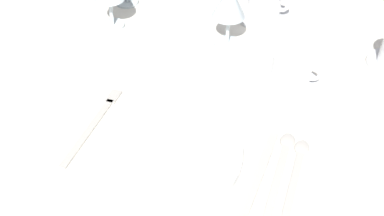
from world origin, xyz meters
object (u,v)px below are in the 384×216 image
Objects in this scene: fork_outer at (95,123)px; spoon_soup at (281,166)px; coffee_cup_far at (292,68)px; spoon_dessert at (296,174)px; coffee_cup_right at (265,1)px; dinner_plate at (167,153)px; dinner_knife at (257,177)px; wine_glass_left at (229,4)px.

fork_outer is 0.37m from spoon_soup.
spoon_dessert is at bearing -74.30° from coffee_cup_far.
coffee_cup_far is (0.13, -0.25, -0.00)m from coffee_cup_right.
coffee_cup_right is (-0.20, 0.50, 0.04)m from spoon_dessert.
dinner_knife is at bearing 3.74° from dinner_plate.
dinner_plate is at bearing -176.26° from dinner_knife.
spoon_dessert reaches higher than fork_outer.
dinner_plate is 0.54m from coffee_cup_right.
spoon_soup is at bearing 53.06° from dinner_knife.
spoon_soup is 0.52m from coffee_cup_right.
coffee_cup_far is at bearing -62.62° from coffee_cup_right.
fork_outer is at bearing -175.86° from spoon_soup.
spoon_soup is (0.20, 0.05, -0.01)m from dinner_plate.
dinner_plate is 1.20× the size of spoon_soup.
dinner_plate is 0.21m from spoon_soup.
coffee_cup_far is at bearing 99.64° from spoon_soup.
spoon_soup is at bearing 4.14° from fork_outer.
spoon_soup and spoon_dessert have the same top height.
fork_outer and dinner_knife have the same top height.
spoon_dessert is (0.06, 0.03, 0.00)m from dinner_knife.
dinner_knife is 0.43m from wine_glass_left.
coffee_cup_right reaches higher than fork_outer.
wine_glass_left reaches higher than coffee_cup_right.
dinner_knife is 1.45× the size of wine_glass_left.
coffee_cup_right is (-0.14, 0.53, 0.04)m from dinner_knife.
spoon_dessert is 2.14× the size of coffee_cup_far.
fork_outer is (-0.17, 0.03, -0.01)m from dinner_plate.
coffee_cup_right is 0.70× the size of wine_glass_left.
dinner_plate is 0.23m from spoon_dessert.
spoon_soup is at bearing 14.82° from dinner_plate.
coffee_cup_right is 1.00× the size of coffee_cup_far.
wine_glass_left reaches higher than spoon_dessert.
coffee_cup_far reaches higher than spoon_dessert.
wine_glass_left is at bearing 116.27° from dinner_knife.
dinner_plate is 0.40m from wine_glass_left.
coffee_cup_right reaches higher than coffee_cup_far.
wine_glass_left reaches higher than fork_outer.
wine_glass_left is at bearing 152.14° from coffee_cup_far.
spoon_dessert is at bearing -68.22° from coffee_cup_right.
coffee_cup_far is at bearing -27.86° from wine_glass_left.
dinner_plate reaches higher than fork_outer.
coffee_cup_far reaches higher than fork_outer.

